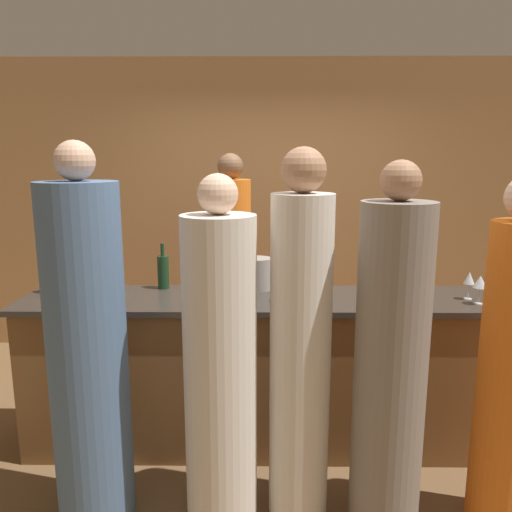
{
  "coord_description": "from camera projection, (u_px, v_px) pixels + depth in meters",
  "views": [
    {
      "loc": [
        -0.1,
        -3.06,
        1.88
      ],
      "look_at": [
        -0.13,
        0.1,
        1.26
      ],
      "focal_mm": 35.0,
      "sensor_mm": 36.0,
      "label": 1
    }
  ],
  "objects": [
    {
      "name": "guest_3",
      "position": [
        220.0,
        369.0,
        2.5
      ],
      "size": [
        0.37,
        0.37,
        1.81
      ],
      "color": "silver",
      "rests_on": "ground_plane"
    },
    {
      "name": "guest_4",
      "position": [
        390.0,
        366.0,
        2.47
      ],
      "size": [
        0.36,
        0.36,
        1.87
      ],
      "color": "gray",
      "rests_on": "ground_plane"
    },
    {
      "name": "back_wall",
      "position": [
        271.0,
        208.0,
        4.89
      ],
      "size": [
        8.0,
        0.06,
        2.8
      ],
      "color": "#A37547",
      "rests_on": "ground_plane"
    },
    {
      "name": "guest_0",
      "position": [
        88.0,
        353.0,
        2.52
      ],
      "size": [
        0.4,
        0.4,
        1.96
      ],
      "color": "#4C6B93",
      "rests_on": "ground_plane"
    },
    {
      "name": "guest_1",
      "position": [
        300.0,
        351.0,
        2.54
      ],
      "size": [
        0.31,
        0.31,
        1.93
      ],
      "color": "silver",
      "rests_on": "ground_plane"
    },
    {
      "name": "guest_2",
      "position": [
        512.0,
        369.0,
        2.46
      ],
      "size": [
        0.31,
        0.31,
        1.81
      ],
      "color": "orange",
      "rests_on": "ground_plane"
    },
    {
      "name": "ice_bucket",
      "position": [
        259.0,
        274.0,
        3.35
      ],
      "size": [
        0.18,
        0.18,
        0.21
      ],
      "color": "#9E9993",
      "rests_on": "bar_counter"
    },
    {
      "name": "wine_glass_4",
      "position": [
        480.0,
        282.0,
        3.0
      ],
      "size": [
        0.08,
        0.08,
        0.18
      ],
      "color": "silver",
      "rests_on": "bar_counter"
    },
    {
      "name": "wine_bottle_0",
      "position": [
        163.0,
        271.0,
        3.38
      ],
      "size": [
        0.08,
        0.08,
        0.31
      ],
      "color": "#19381E",
      "rests_on": "bar_counter"
    },
    {
      "name": "bar_counter",
      "position": [
        276.0,
        371.0,
        3.27
      ],
      "size": [
        3.25,
        0.62,
        1.01
      ],
      "color": "brown",
      "rests_on": "ground_plane"
    },
    {
      "name": "wine_glass_2",
      "position": [
        199.0,
        281.0,
        3.14
      ],
      "size": [
        0.06,
        0.06,
        0.15
      ],
      "color": "silver",
      "rests_on": "bar_counter"
    },
    {
      "name": "wine_bottle_1",
      "position": [
        50.0,
        277.0,
        3.26
      ],
      "size": [
        0.07,
        0.07,
        0.27
      ],
      "color": "black",
      "rests_on": "bar_counter"
    },
    {
      "name": "ground_plane",
      "position": [
        275.0,
        441.0,
        3.36
      ],
      "size": [
        14.0,
        14.0,
        0.0
      ],
      "primitive_type": "plane",
      "color": "brown"
    },
    {
      "name": "wine_glass_1",
      "position": [
        284.0,
        279.0,
        3.05
      ],
      "size": [
        0.08,
        0.08,
        0.18
      ],
      "color": "silver",
      "rests_on": "bar_counter"
    },
    {
      "name": "wine_glass_0",
      "position": [
        469.0,
        279.0,
        3.11
      ],
      "size": [
        0.07,
        0.07,
        0.18
      ],
      "color": "silver",
      "rests_on": "bar_counter"
    },
    {
      "name": "bartender",
      "position": [
        231.0,
        285.0,
        3.9
      ],
      "size": [
        0.31,
        0.31,
        1.91
      ],
      "rotation": [
        0.0,
        0.0,
        3.14
      ],
      "color": "orange",
      "rests_on": "ground_plane"
    },
    {
      "name": "wine_glass_3",
      "position": [
        79.0,
        278.0,
        3.15
      ],
      "size": [
        0.08,
        0.08,
        0.17
      ],
      "color": "silver",
      "rests_on": "bar_counter"
    }
  ]
}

